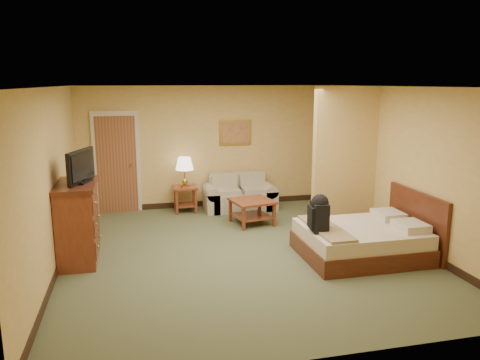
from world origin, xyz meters
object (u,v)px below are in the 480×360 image
object	(u,v)px
bed	(365,240)
loveseat	(240,198)
coffee_table	(252,207)
dresser	(78,222)

from	to	relation	value
bed	loveseat	bearing A→B (deg)	112.00
coffee_table	dresser	xyz separation A→B (m)	(-3.02, -1.23, 0.27)
coffee_table	bed	bearing A→B (deg)	-57.99
coffee_table	bed	world-z (taller)	bed
coffee_table	bed	size ratio (longest dim) A/B	0.45
loveseat	bed	distance (m)	3.38
coffee_table	bed	distance (m)	2.41
bed	coffee_table	bearing A→B (deg)	122.01
loveseat	bed	bearing A→B (deg)	-68.00
dresser	loveseat	bearing A→B (deg)	37.37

